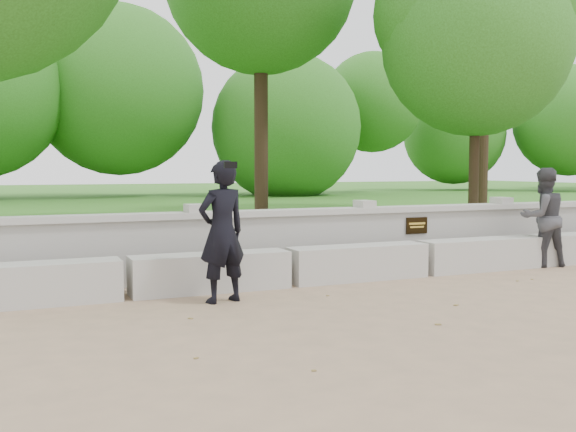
{
  "coord_description": "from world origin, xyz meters",
  "views": [
    {
      "loc": [
        -5.15,
        -5.38,
        1.46
      ],
      "look_at": [
        -2.22,
        1.39,
        0.91
      ],
      "focal_mm": 40.0,
      "sensor_mm": 36.0,
      "label": 1
    }
  ],
  "objects": [
    {
      "name": "ground",
      "position": [
        0.0,
        0.0,
        0.0
      ],
      "size": [
        80.0,
        80.0,
        0.0
      ],
      "primitive_type": "plane",
      "color": "#9D7E60",
      "rests_on": "ground"
    },
    {
      "name": "lawn",
      "position": [
        0.0,
        14.0,
        0.12
      ],
      "size": [
        40.0,
        22.0,
        0.25
      ],
      "primitive_type": "cube",
      "color": "#2A651E",
      "rests_on": "ground"
    },
    {
      "name": "concrete_bench",
      "position": [
        0.0,
        1.9,
        0.22
      ],
      "size": [
        11.9,
        0.45,
        0.45
      ],
      "color": "#A6A49D",
      "rests_on": "ground"
    },
    {
      "name": "parapet_wall",
      "position": [
        0.0,
        2.6,
        0.46
      ],
      "size": [
        12.5,
        0.35,
        0.9
      ],
      "color": "#9C9A93",
      "rests_on": "ground"
    },
    {
      "name": "man_main",
      "position": [
        -3.07,
        1.24,
        0.77
      ],
      "size": [
        0.64,
        0.58,
        1.54
      ],
      "color": "black",
      "rests_on": "ground"
    },
    {
      "name": "visitor_left",
      "position": [
        2.07,
        1.8,
        0.73
      ],
      "size": [
        0.79,
        0.67,
        1.47
      ],
      "color": "#3A3A3F",
      "rests_on": "ground"
    },
    {
      "name": "tree_near_right",
      "position": [
        3.15,
        4.67,
        4.16
      ],
      "size": [
        3.64,
        3.64,
        5.74
      ],
      "color": "#382619",
      "rests_on": "lawn"
    },
    {
      "name": "shrub_b",
      "position": [
        1.62,
        3.3,
        0.55
      ],
      "size": [
        0.42,
        0.4,
        0.59
      ],
      "primitive_type": "imported",
      "rotation": [
        0.0,
        0.0,
        2.5
      ],
      "color": "#378D30",
      "rests_on": "lawn"
    },
    {
      "name": "shrub_c",
      "position": [
        2.78,
        3.3,
        0.56
      ],
      "size": [
        0.73,
        0.75,
        0.63
      ],
      "primitive_type": "imported",
      "rotation": [
        0.0,
        0.0,
        4.06
      ],
      "color": "#378D30",
      "rests_on": "lawn"
    }
  ]
}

